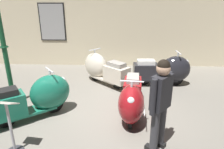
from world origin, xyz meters
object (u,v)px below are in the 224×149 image
at_px(scooter_2, 132,99).
at_px(info_stanchion, 11,131).
at_px(visitor_0, 160,101).
at_px(scooter_0, 38,97).
at_px(lamppost, 3,40).
at_px(scooter_3, 166,70).
at_px(scooter_1, 102,68).

bearing_deg(scooter_2, info_stanchion, -55.44).
bearing_deg(info_stanchion, visitor_0, 4.22).
bearing_deg(info_stanchion, scooter_0, 89.97).
bearing_deg(lamppost, scooter_0, -33.43).
bearing_deg(scooter_3, scooter_1, 174.25).
distance_m(scooter_1, scooter_2, 2.22).
bearing_deg(scooter_3, scooter_2, -123.11).
xyz_separation_m(scooter_1, lamppost, (-2.13, -1.46, 1.13)).
height_order(scooter_1, scooter_2, scooter_1).
distance_m(scooter_0, lamppost, 1.58).
relative_size(scooter_1, scooter_2, 0.95).
bearing_deg(scooter_1, scooter_2, 154.15).
xyz_separation_m(lamppost, info_stanchion, (0.92, -1.75, -1.20)).
relative_size(scooter_0, visitor_0, 1.03).
xyz_separation_m(visitor_0, info_stanchion, (-2.43, -0.18, -0.52)).
bearing_deg(visitor_0, lamppost, 15.62).
relative_size(scooter_0, scooter_2, 0.99).
bearing_deg(info_stanchion, scooter_3, 44.16).
distance_m(scooter_0, info_stanchion, 1.15).
height_order(scooter_3, visitor_0, visitor_0).
distance_m(scooter_1, lamppost, 2.82).
xyz_separation_m(scooter_1, scooter_3, (1.98, -0.11, -0.00)).
distance_m(lamppost, info_stanchion, 2.31).
bearing_deg(scooter_1, scooter_0, 101.99).
bearing_deg(scooter_3, visitor_0, -107.13).
relative_size(lamppost, visitor_0, 1.72).
height_order(scooter_0, scooter_1, scooter_0).
bearing_deg(visitor_0, info_stanchion, 44.99).
xyz_separation_m(scooter_1, visitor_0, (1.22, -3.03, 0.46)).
relative_size(scooter_0, scooter_1, 1.04).
bearing_deg(lamppost, scooter_1, 34.41).
relative_size(scooter_1, scooter_3, 0.92).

